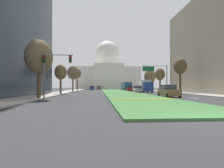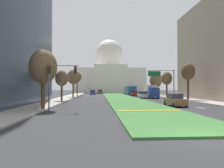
{
  "view_description": "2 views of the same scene",
  "coord_description": "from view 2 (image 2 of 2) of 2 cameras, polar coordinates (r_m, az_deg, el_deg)",
  "views": [
    {
      "loc": [
        -4.8,
        -7.89,
        1.54
      ],
      "look_at": [
        -1.54,
        38.98,
        2.1
      ],
      "focal_mm": 29.89,
      "sensor_mm": 36.0,
      "label": 1
    },
    {
      "loc": [
        -5.4,
        -10.34,
        2.63
      ],
      "look_at": [
        -1.74,
        48.1,
        3.55
      ],
      "focal_mm": 33.66,
      "sensor_mm": 36.0,
      "label": 2
    }
  ],
  "objects": [
    {
      "name": "capitol_building",
      "position": [
        108.57,
        -0.73,
        2.67
      ],
      "size": [
        33.76,
        27.91,
        28.19
      ],
      "color": "silver",
      "rests_on": "ground_plane"
    },
    {
      "name": "sidewalk_right",
      "position": [
        53.29,
        17.12,
        -3.61
      ],
      "size": [
        4.0,
        88.79,
        0.15
      ],
      "primitive_type": "cube",
      "color": "#9E9991",
      "rests_on": "ground_plane"
    },
    {
      "name": "street_tree_left_mid",
      "position": [
        40.13,
        -13.5,
        1.44
      ],
      "size": [
        2.39,
        2.39,
        5.82
      ],
      "color": "#4C3823",
      "rests_on": "ground_plane"
    },
    {
      "name": "box_truck_delivery",
      "position": [
        51.84,
        10.6,
        -1.94
      ],
      "size": [
        2.4,
        6.4,
        3.2
      ],
      "color": "navy",
      "rests_on": "ground_plane"
    },
    {
      "name": "overhead_guide_sign",
      "position": [
        47.44,
        13.91,
        1.59
      ],
      "size": [
        5.97,
        0.2,
        6.5
      ],
      "color": "#515456",
      "rests_on": "ground_plane"
    },
    {
      "name": "ground_plane",
      "position": [
        59.97,
        1.59,
        -3.41
      ],
      "size": [
        260.0,
        260.0,
        0.0
      ],
      "primitive_type": "plane",
      "color": "#2B2B2D"
    },
    {
      "name": "sedan_midblock",
      "position": [
        50.98,
        8.34,
        -2.97
      ],
      "size": [
        2.01,
        4.4,
        1.66
      ],
      "color": "#BCBCC1",
      "rests_on": "ground_plane"
    },
    {
      "name": "street_tree_left_distant",
      "position": [
        64.42,
        -9.43,
        1.86
      ],
      "size": [
        2.62,
        2.62,
        7.43
      ],
      "color": "#4C3823",
      "rests_on": "ground_plane"
    },
    {
      "name": "lane_dashes_right",
      "position": [
        57.33,
        9.52,
        -3.51
      ],
      "size": [
        0.16,
        60.73,
        0.01
      ],
      "color": "silver",
      "rests_on": "ground_plane"
    },
    {
      "name": "street_tree_right_far",
      "position": [
        57.79,
        14.64,
        1.42
      ],
      "size": [
        2.85,
        2.85,
        6.79
      ],
      "color": "#4C3823",
      "rests_on": "ground_plane"
    },
    {
      "name": "sidewalk_left",
      "position": [
        50.5,
        -12.73,
        -3.77
      ],
      "size": [
        4.0,
        88.79,
        0.15
      ],
      "primitive_type": "cube",
      "color": "#9E9991",
      "rests_on": "ground_plane"
    },
    {
      "name": "median_curb_nose",
      "position": [
        22.86,
        10.18,
        -7.09
      ],
      "size": [
        6.75,
        0.5,
        0.04
      ],
      "primitive_type": "cube",
      "color": "gold",
      "rests_on": "grass_median"
    },
    {
      "name": "sedan_very_far",
      "position": [
        89.68,
        -3.27,
        -2.08
      ],
      "size": [
        1.97,
        4.7,
        1.62
      ],
      "color": "brown",
      "rests_on": "ground_plane"
    },
    {
      "name": "city_bus",
      "position": [
        71.32,
        4.91,
        -1.58
      ],
      "size": [
        2.62,
        11.0,
        2.95
      ],
      "color": "#1E4C8C",
      "rests_on": "ground_plane"
    },
    {
      "name": "grass_median",
      "position": [
        55.06,
        2.05,
        -3.56
      ],
      "size": [
        7.5,
        88.79,
        0.14
      ],
      "primitive_type": "cube",
      "color": "#386B33",
      "rests_on": "ground_plane"
    },
    {
      "name": "sedan_lead_stopped",
      "position": [
        30.36,
        16.76,
        -4.27
      ],
      "size": [
        1.98,
        4.31,
        1.77
      ],
      "color": "brown",
      "rests_on": "ground_plane"
    },
    {
      "name": "sedan_distant",
      "position": [
        62.86,
        6.09,
        -2.59
      ],
      "size": [
        2.12,
        4.77,
        1.62
      ],
      "color": "maroon",
      "rests_on": "ground_plane"
    },
    {
      "name": "street_tree_left_near",
      "position": [
        25.98,
        -18.2,
        4.36
      ],
      "size": [
        3.24,
        3.24,
        7.07
      ],
      "color": "#4C3823",
      "rests_on": "ground_plane"
    },
    {
      "name": "traffic_light_near_left",
      "position": [
        24.05,
        -14.77,
        1.91
      ],
      "size": [
        3.34,
        0.35,
        5.2
      ],
      "color": "#515456",
      "rests_on": "ground_plane"
    },
    {
      "name": "street_tree_right_mid",
      "position": [
        44.37,
        19.95,
        3.05
      ],
      "size": [
        2.69,
        2.69,
        7.45
      ],
      "color": "#4C3823",
      "rests_on": "ground_plane"
    },
    {
      "name": "street_tree_right_distant",
      "position": [
        66.75,
        11.81,
        1.05
      ],
      "size": [
        3.85,
        3.85,
        7.3
      ],
      "color": "#4C3823",
      "rests_on": "ground_plane"
    },
    {
      "name": "sedan_far_horizon",
      "position": [
        74.6,
        -5.25,
        -2.31
      ],
      "size": [
        1.9,
        4.16,
        1.67
      ],
      "color": "navy",
      "rests_on": "ground_plane"
    },
    {
      "name": "street_tree_left_far",
      "position": [
        54.79,
        -10.52,
        1.86
      ],
      "size": [
        3.11,
        3.11,
        7.25
      ],
      "color": "#4C3823",
      "rests_on": "ground_plane"
    }
  ]
}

